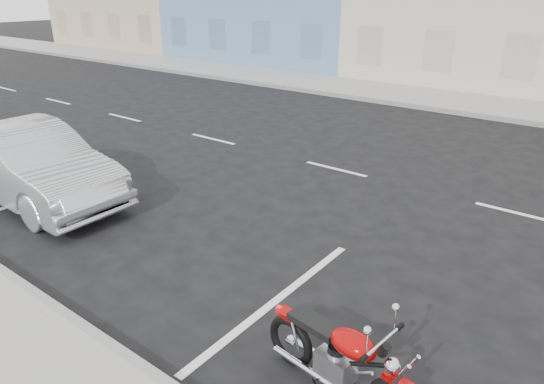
{
  "coord_description": "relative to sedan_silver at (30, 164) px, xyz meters",
  "views": [
    {
      "loc": [
        3.31,
        -9.42,
        3.96
      ],
      "look_at": [
        -1.22,
        -3.51,
        0.8
      ],
      "focal_mm": 32.0,
      "sensor_mm": 36.0,
      "label": 1
    }
  ],
  "objects": [
    {
      "name": "sedan_silver",
      "position": [
        0.0,
        0.0,
        0.0
      ],
      "size": [
        4.59,
        1.64,
        1.51
      ],
      "primitive_type": "imported",
      "rotation": [
        0.0,
        0.0,
        1.56
      ],
      "color": "#A1A3A9",
      "rests_on": "ground"
    },
    {
      "name": "curb_far",
      "position": [
        0.91,
        12.19,
        -0.67
      ],
      "size": [
        80.0,
        0.12,
        0.16
      ],
      "primitive_type": "cube",
      "color": "gray",
      "rests_on": "ground"
    },
    {
      "name": "ground",
      "position": [
        5.91,
        5.19,
        -0.75
      ],
      "size": [
        120.0,
        120.0,
        0.0
      ],
      "primitive_type": "plane",
      "color": "black",
      "rests_on": "ground"
    },
    {
      "name": "sidewalk_far",
      "position": [
        0.91,
        13.89,
        -0.68
      ],
      "size": [
        80.0,
        3.4,
        0.15
      ],
      "primitive_type": "cube",
      "color": "gray",
      "rests_on": "ground"
    }
  ]
}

